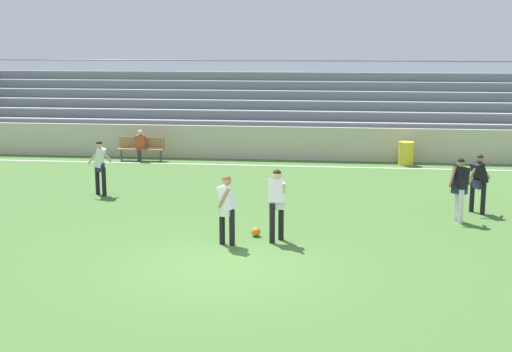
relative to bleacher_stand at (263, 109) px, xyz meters
name	(u,v)px	position (x,y,z in m)	size (l,w,h in m)	color
ground_plane	(224,266)	(1.04, -16.94, -1.63)	(160.00, 160.00, 0.00)	#477033
field_line_sideline	(276,166)	(1.04, -4.98, -1.63)	(44.00, 0.12, 0.01)	white
sideline_wall	(279,143)	(1.04, -3.56, -0.98)	(48.00, 0.16, 1.29)	beige
bleacher_stand	(263,109)	(0.00, 0.00, 0.00)	(27.32, 5.17, 3.66)	#9EA3AD
bench_centre_sideline	(141,147)	(-4.26, -4.43, -1.08)	(1.80, 0.40, 0.90)	#99754C
trash_bin	(406,153)	(5.85, -4.24, -1.19)	(0.57, 0.57, 0.87)	yellow
spectator_seated	(140,143)	(-4.26, -4.55, -0.93)	(0.36, 0.42, 1.21)	#2D2D38
player_white_trailing_run	(277,199)	(1.95, -14.97, -0.61)	(0.45, 0.62, 1.71)	black
player_white_overlapping	(227,204)	(0.85, -15.38, -0.67)	(0.45, 0.54, 1.63)	black
player_white_pressing_high	(100,163)	(-3.77, -10.61, -0.64)	(0.65, 0.46, 1.66)	black
player_dark_on_ball	(460,184)	(6.45, -12.60, -0.64)	(0.64, 0.52, 1.67)	white
player_dark_wide_right	(479,178)	(7.11, -11.59, -0.68)	(0.70, 0.50, 1.61)	black
soccer_ball	(256,232)	(1.42, -14.61, -1.52)	(0.22, 0.22, 0.22)	orange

